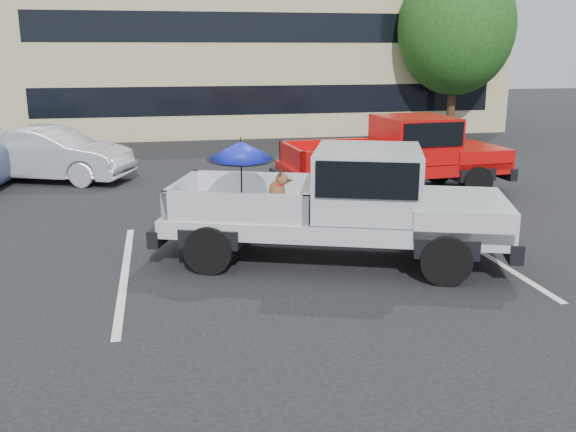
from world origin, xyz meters
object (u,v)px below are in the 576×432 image
tree_right (456,27)px  tree_back (327,28)px  silver_sedan (49,154)px  silver_pickup (352,199)px  red_pickup (408,152)px

tree_right → tree_back: size_ratio=0.95×
tree_right → tree_back: bearing=110.6°
tree_right → tree_back: tree_back is taller
tree_back → silver_sedan: tree_back is taller
tree_right → silver_sedan: bearing=-156.7°
silver_pickup → red_pickup: size_ratio=1.04×
red_pickup → silver_sedan: bearing=154.8°
silver_pickup → red_pickup: 5.48m
silver_pickup → silver_sedan: (-5.90, 7.98, -0.34)m
silver_pickup → silver_sedan: bearing=145.8°
tree_back → red_pickup: (-2.53, -17.41, -3.40)m
tree_right → silver_sedan: (-14.25, -6.13, -3.49)m
tree_right → red_pickup: tree_right is taller
silver_pickup → silver_sedan: 9.93m
tree_back → silver_pickup: tree_back is taller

